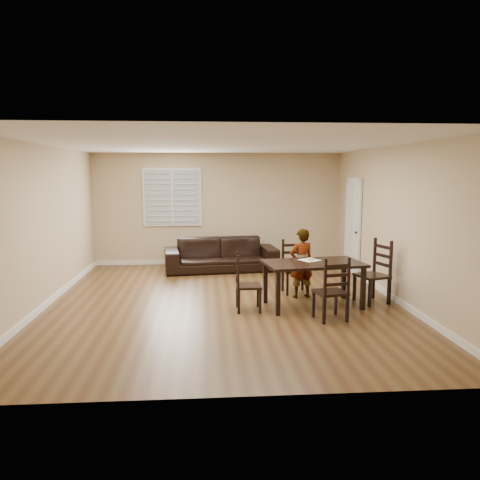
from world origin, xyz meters
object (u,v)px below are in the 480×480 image
object	(u,v)px
dining_table	(313,267)
child	(301,263)
chair_near	(294,268)
chair_left	(242,285)
sofa	(221,254)
chair_far	(334,293)
donut	(311,259)
chair_right	(378,274)

from	to	relation	value
dining_table	child	bearing A→B (deg)	90.00
chair_near	chair_left	xyz separation A→B (m)	(-1.08, -1.17, -0.02)
chair_left	sofa	world-z (taller)	chair_left
chair_far	child	bearing A→B (deg)	-94.44
chair_far	sofa	xyz separation A→B (m)	(-1.57, 3.88, -0.08)
chair_left	donut	size ratio (longest dim) A/B	8.44
chair_right	chair_far	bearing A→B (deg)	-63.32
chair_far	chair_right	size ratio (longest dim) A/B	0.90
donut	chair_far	bearing A→B (deg)	-82.57
sofa	donut	bearing A→B (deg)	-69.57
sofa	child	bearing A→B (deg)	-67.31
dining_table	sofa	world-z (taller)	dining_table
chair_near	child	distance (m)	0.48
sofa	chair_right	bearing A→B (deg)	-53.40
dining_table	sofa	xyz separation A→B (m)	(-1.44, 3.03, -0.30)
chair_left	donut	world-z (taller)	chair_left
chair_far	chair_right	distance (m)	1.49
donut	chair_near	bearing A→B (deg)	98.81
chair_left	chair_right	distance (m)	2.44
chair_far	child	distance (m)	1.45
child	sofa	bearing A→B (deg)	-75.29
child	sofa	size ratio (longest dim) A/B	0.49
dining_table	chair_left	size ratio (longest dim) A/B	1.82
chair_left	sofa	distance (m)	3.19
chair_right	chair_left	bearing A→B (deg)	-99.38
chair_near	sofa	world-z (taller)	chair_near
dining_table	donut	bearing A→B (deg)	83.66
dining_table	chair_left	xyz separation A→B (m)	(-1.21, -0.15, -0.24)
chair_right	sofa	world-z (taller)	chair_right
dining_table	child	distance (m)	0.59
donut	sofa	distance (m)	3.21
chair_right	donut	size ratio (longest dim) A/B	9.79
chair_near	donut	world-z (taller)	chair_near
chair_far	donut	xyz separation A→B (m)	(-0.13, 1.03, 0.33)
chair_near	chair_far	xyz separation A→B (m)	(0.26, -1.87, -0.00)
chair_right	sofa	bearing A→B (deg)	-154.68
donut	chair_right	bearing A→B (deg)	0.56
chair_far	sofa	distance (m)	4.18
chair_far	dining_table	bearing A→B (deg)	-94.16
dining_table	chair_far	xyz separation A→B (m)	(0.13, -0.85, -0.22)
dining_table	chair_near	size ratio (longest dim) A/B	1.73
chair_right	donut	bearing A→B (deg)	-107.03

